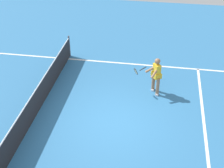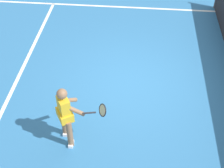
{
  "view_description": "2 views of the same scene",
  "coord_description": "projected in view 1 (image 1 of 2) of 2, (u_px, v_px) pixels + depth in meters",
  "views": [
    {
      "loc": [
        -8.85,
        -1.34,
        7.48
      ],
      "look_at": [
        0.77,
        0.24,
        1.07
      ],
      "focal_mm": 52.24,
      "sensor_mm": 36.0,
      "label": 1
    },
    {
      "loc": [
        6.44,
        0.11,
        5.8
      ],
      "look_at": [
        1.02,
        -0.4,
        0.86
      ],
      "focal_mm": 50.8,
      "sensor_mm": 36.0,
      "label": 2
    }
  ],
  "objects": [
    {
      "name": "sideline_right_marking",
      "position": [
        129.0,
        64.0,
        15.04
      ],
      "size": [
        0.1,
        17.83,
        0.01
      ],
      "primitive_type": "cube",
      "color": "white",
      "rests_on": "ground"
    },
    {
      "name": "service_line_marking",
      "position": [
        205.0,
        131.0,
        11.16
      ],
      "size": [
        8.39,
        0.1,
        0.01
      ],
      "primitive_type": "cube",
      "color": "white",
      "rests_on": "ground"
    },
    {
      "name": "court_net",
      "position": [
        36.0,
        103.0,
        11.71
      ],
      "size": [
        9.07,
        0.08,
        1.04
      ],
      "color": "#4C4C51",
      "rests_on": "ground"
    },
    {
      "name": "ground_plane",
      "position": [
        115.0,
        121.0,
        11.59
      ],
      "size": [
        25.78,
        25.78,
        0.0
      ],
      "primitive_type": "plane",
      "color": "teal"
    },
    {
      "name": "tennis_player",
      "position": [
        156.0,
        75.0,
        12.63
      ],
      "size": [
        0.68,
        1.14,
        1.55
      ],
      "color": "#8C6647",
      "rests_on": "ground"
    }
  ]
}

